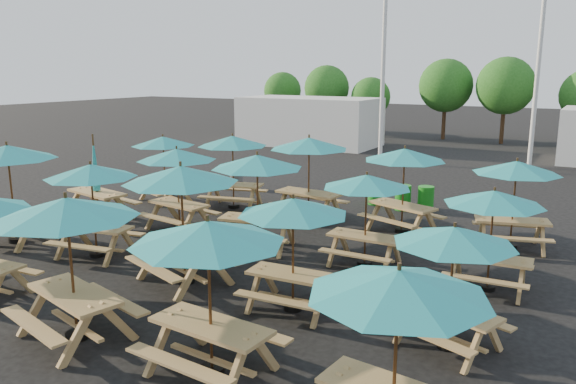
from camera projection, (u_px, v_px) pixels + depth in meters
The scene contains 31 objects.
ground at pixel (259, 244), 14.46m from camera, with size 120.00×120.00×0.00m, color black.
picnic_unit_1 at pixel (8, 157), 14.20m from camera, with size 2.65×2.65×2.57m.
picnic_unit_2 at pixel (96, 185), 16.66m from camera, with size 2.30×2.09×2.58m.
picnic_unit_3 at pixel (163, 145), 18.81m from camera, with size 2.70×2.70×2.24m.
picnic_unit_5 at pixel (91, 176), 13.13m from camera, with size 2.46×2.46×2.27m.
picnic_unit_6 at pixel (177, 159), 15.40m from camera, with size 2.45×2.45×2.31m.
picnic_unit_7 at pixel (233, 145), 17.88m from camera, with size 2.72×2.72×2.37m.
picnic_unit_8 at pixel (67, 216), 8.97m from camera, with size 2.77×2.77×2.45m.
picnic_unit_9 at pixel (181, 181), 11.42m from camera, with size 3.01×3.01×2.53m.
picnic_unit_10 at pixel (257, 167), 13.69m from camera, with size 2.73×2.73×2.41m.
picnic_unit_11 at pixel (309, 148), 16.49m from camera, with size 2.48×2.48×2.48m.
picnic_unit_12 at pixel (208, 241), 7.89m from camera, with size 2.37×2.37×2.37m.
picnic_unit_13 at pixel (293, 212), 10.13m from camera, with size 2.16×2.16×2.17m.
picnic_unit_14 at pixel (367, 186), 12.54m from camera, with size 2.03×2.03×2.14m.
picnic_unit_15 at pixel (404, 159), 15.12m from camera, with size 2.82×2.82×2.36m.
picnic_unit_16 at pixel (398, 293), 6.30m from camera, with size 2.33×2.33×2.26m.
picnic_unit_17 at pixel (454, 242), 8.72m from camera, with size 2.44×2.44×2.06m.
picnic_unit_18 at pixel (494, 203), 11.10m from camera, with size 2.08×2.08×2.10m.
picnic_unit_19 at pixel (516, 172), 13.74m from camera, with size 2.62×2.62×2.25m.
waste_bin_0 at pixel (237, 178), 21.17m from camera, with size 0.50×0.50×0.80m, color gray.
waste_bin_1 at pixel (376, 192), 18.70m from camera, with size 0.50×0.50×0.80m, color #18891B.
waste_bin_2 at pixel (403, 198), 17.95m from camera, with size 0.50×0.50×0.80m, color #18891B.
waste_bin_3 at pixel (426, 199), 17.76m from camera, with size 0.50×0.50×0.80m, color #18891B.
mast_0 at pixel (384, 34), 26.01m from camera, with size 0.20×0.20×12.00m, color silver.
mast_1 at pixel (541, 32), 24.55m from camera, with size 0.20×0.20×12.00m, color silver.
event_tent_0 at pixel (309, 121), 33.30m from camera, with size 8.00×4.00×2.80m, color silver.
tree_0 at pixel (283, 91), 42.09m from camera, with size 2.80×2.80×4.24m.
tree_1 at pixel (327, 88), 38.78m from camera, with size 3.11×3.11×4.72m.
tree_2 at pixel (371, 97), 37.05m from camera, with size 2.59×2.59×3.93m.
tree_3 at pixel (446, 86), 35.53m from camera, with size 3.36×3.36×5.09m.
tree_4 at pixel (506, 86), 33.36m from camera, with size 3.41×3.41×5.17m.
Camera 1 is at (7.52, -11.64, 4.41)m, focal length 35.00 mm.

